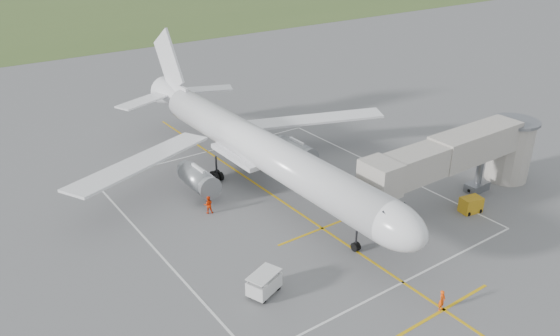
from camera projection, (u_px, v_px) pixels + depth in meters
ground at (262, 188)px, 57.66m from camera, size 700.00×700.00×0.00m
grass_strip at (6, 17)px, 153.64m from camera, size 700.00×120.00×0.02m
apron_markings at (295, 210)px, 53.36m from camera, size 28.20×60.00×0.01m
airliner at (257, 148)px, 56.36m from camera, size 38.93×46.75×13.52m
jet_bridge at (469, 154)px, 53.94m from camera, size 23.40×5.00×7.20m
gpu_unit at (471, 205)px, 52.78m from camera, size 2.25×1.77×1.52m
baggage_cart at (264, 284)px, 41.23m from camera, size 3.04×2.43×1.84m
ramp_worker_nose at (442, 300)px, 39.62m from camera, size 0.68×0.52×1.66m
ramp_worker_wing at (208, 205)px, 52.50m from camera, size 1.08×0.99×1.80m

